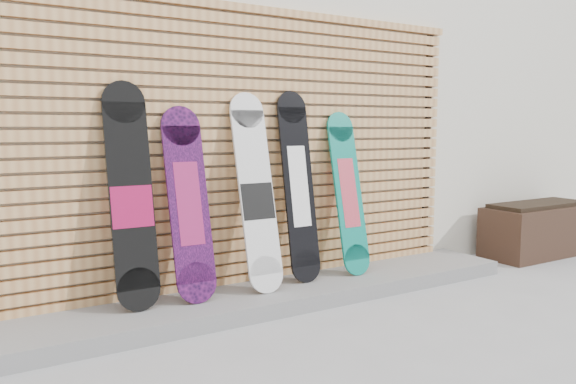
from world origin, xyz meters
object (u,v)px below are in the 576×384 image
Objects in this scene: planter_box at (537,229)px; snowboard_4 at (348,193)px; snowboard_3 at (299,186)px; snowboard_0 at (131,197)px; snowboard_1 at (189,203)px; snowboard_2 at (256,193)px.

planter_box is 0.92× the size of snowboard_4.
snowboard_3 is at bearing 177.62° from snowboard_4.
snowboard_0 is (-4.25, 0.17, 0.61)m from planter_box.
snowboard_0 reaches higher than snowboard_3.
snowboard_2 is (0.54, -0.02, 0.05)m from snowboard_1.
planter_box is at bearing -3.40° from snowboard_3.
snowboard_1 is at bearing 177.50° from snowboard_2.
snowboard_0 is 1.35m from snowboard_3.
snowboard_2 is at bearing -178.22° from snowboard_4.
snowboard_4 is (-2.41, 0.15, 0.52)m from planter_box.
snowboard_4 reaches higher than planter_box.
snowboard_2 is 0.42m from snowboard_3.
snowboard_1 is 0.95m from snowboard_3.
snowboard_0 reaches higher than snowboard_1.
snowboard_3 is (1.35, 0.00, -0.00)m from snowboard_0.
snowboard_0 is at bearing 177.31° from snowboard_2.
snowboard_3 is at bearing 6.67° from snowboard_2.
planter_box is 3.89m from snowboard_1.
snowboard_1 is at bearing -179.82° from snowboard_4.
snowboard_0 is 1.14× the size of snowboard_4.
snowboard_0 is at bearing 179.49° from snowboard_4.
snowboard_3 is 1.12× the size of snowboard_4.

